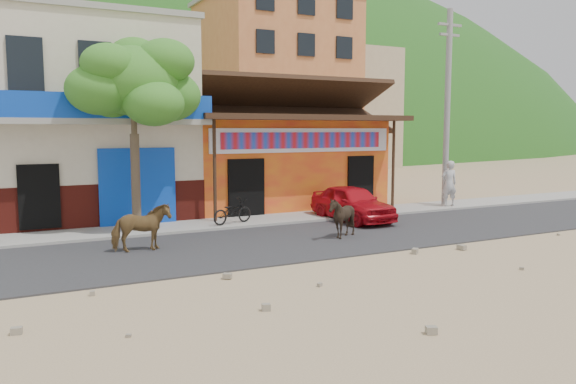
% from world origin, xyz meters
% --- Properties ---
extents(ground, '(120.00, 120.00, 0.00)m').
position_xyz_m(ground, '(0.00, 0.00, 0.00)').
color(ground, '#9E825B').
rests_on(ground, ground).
extents(road, '(60.00, 5.00, 0.04)m').
position_xyz_m(road, '(0.00, 2.50, 0.02)').
color(road, '#28282B').
rests_on(road, ground).
extents(sidewalk, '(60.00, 2.00, 0.12)m').
position_xyz_m(sidewalk, '(0.00, 6.00, 0.06)').
color(sidewalk, gray).
rests_on(sidewalk, ground).
extents(dance_club, '(8.00, 6.00, 3.60)m').
position_xyz_m(dance_club, '(2.00, 10.00, 1.80)').
color(dance_club, orange).
rests_on(dance_club, ground).
extents(cafe_building, '(7.00, 6.00, 7.00)m').
position_xyz_m(cafe_building, '(-5.50, 10.00, 3.50)').
color(cafe_building, beige).
rests_on(cafe_building, ground).
extents(apartment_front, '(9.00, 9.00, 12.00)m').
position_xyz_m(apartment_front, '(9.00, 24.00, 6.00)').
color(apartment_front, '#CC723F').
rests_on(apartment_front, ground).
extents(apartment_rear, '(8.00, 8.00, 10.00)m').
position_xyz_m(apartment_rear, '(18.00, 30.00, 5.00)').
color(apartment_rear, tan).
rests_on(apartment_rear, ground).
extents(hillside, '(100.00, 40.00, 24.00)m').
position_xyz_m(hillside, '(0.00, 70.00, 12.00)').
color(hillside, '#194C14').
rests_on(hillside, ground).
extents(tree, '(3.00, 3.00, 6.00)m').
position_xyz_m(tree, '(-4.60, 5.80, 3.12)').
color(tree, '#2D721E').
rests_on(tree, sidewalk).
extents(utility_pole, '(0.24, 0.24, 8.00)m').
position_xyz_m(utility_pole, '(8.20, 6.00, 4.12)').
color(utility_pole, gray).
rests_on(utility_pole, sidewalk).
extents(cow_tan, '(1.53, 0.75, 1.27)m').
position_xyz_m(cow_tan, '(-5.09, 2.99, 0.67)').
color(cow_tan, brown).
rests_on(cow_tan, road).
extents(cow_dark, '(1.31, 1.22, 1.24)m').
position_xyz_m(cow_dark, '(0.64, 2.15, 0.66)').
color(cow_dark, black).
rests_on(cow_dark, road).
extents(red_car, '(1.61, 3.77, 1.27)m').
position_xyz_m(red_car, '(2.69, 4.67, 0.67)').
color(red_car, red).
rests_on(red_car, road).
extents(scooter, '(1.66, 0.99, 0.82)m').
position_xyz_m(scooter, '(-1.50, 5.56, 0.53)').
color(scooter, black).
rests_on(scooter, sidewalk).
extents(pedestrian, '(0.77, 0.60, 1.87)m').
position_xyz_m(pedestrian, '(8.00, 5.55, 1.05)').
color(pedestrian, silver).
rests_on(pedestrian, sidewalk).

